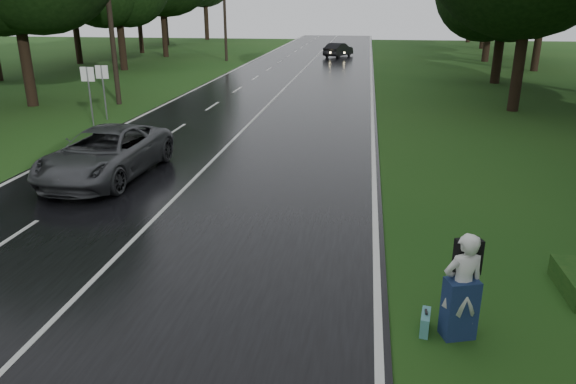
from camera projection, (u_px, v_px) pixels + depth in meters
name	position (u px, v px, depth m)	size (l,w,h in m)	color
ground	(82.00, 293.00, 10.59)	(160.00, 160.00, 0.00)	#1F4314
road	(265.00, 108.00, 29.24)	(12.00, 140.00, 0.04)	black
lane_center	(265.00, 107.00, 29.23)	(0.12, 140.00, 0.01)	silver
grey_car	(106.00, 153.00, 17.34)	(2.63, 5.71, 1.59)	#4E4F53
far_car	(338.00, 50.00, 56.65)	(1.53, 4.40, 1.45)	black
hitchhiker	(462.00, 289.00, 8.96)	(0.81, 0.78, 1.93)	silver
suitcase	(425.00, 322.00, 9.30)	(0.15, 0.51, 0.36)	teal
utility_pole_mid	(119.00, 104.00, 30.45)	(1.80, 0.28, 9.44)	black
utility_pole_far	(227.00, 61.00, 53.32)	(1.80, 0.28, 10.21)	black
road_sign_a	(94.00, 126.00, 25.09)	(0.65, 0.10, 2.71)	white
road_sign_b	(107.00, 120.00, 26.38)	(0.63, 0.10, 2.63)	white
tree_left_d	(33.00, 106.00, 29.94)	(9.45, 9.45, 14.76)	black
tree_left_e	(124.00, 70.00, 46.02)	(8.30, 8.30, 12.96)	black
tree_left_f	(166.00, 57.00, 57.32)	(10.46, 10.46, 16.34)	black
tree_right_d	(512.00, 111.00, 28.56)	(9.43, 9.43, 14.73)	black
tree_right_e	(494.00, 83.00, 38.40)	(7.08, 7.08, 11.06)	black
tree_right_f	(485.00, 61.00, 52.70)	(9.56, 9.56, 14.93)	black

